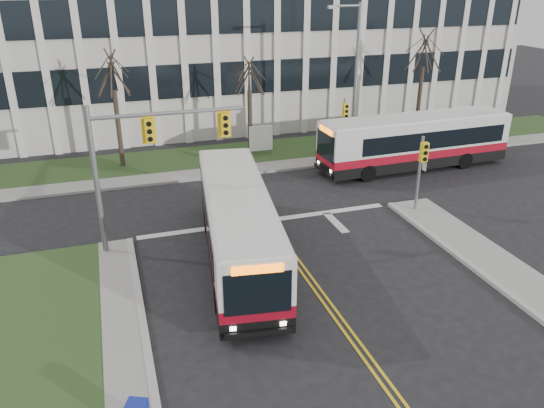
{
  "coord_description": "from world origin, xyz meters",
  "views": [
    {
      "loc": [
        -6.65,
        -13.37,
        10.65
      ],
      "look_at": [
        -0.57,
        5.61,
        2.0
      ],
      "focal_mm": 35.0,
      "sensor_mm": 36.0,
      "label": 1
    }
  ],
  "objects": [
    {
      "name": "bus_cross",
      "position": [
        10.49,
        12.68,
        1.53
      ],
      "size": [
        11.58,
        2.86,
        3.07
      ],
      "primitive_type": null,
      "rotation": [
        0.0,
        0.0,
        -1.54
      ],
      "color": "silver",
      "rests_on": "ground"
    },
    {
      "name": "directory_sign",
      "position": [
        2.5,
        17.5,
        1.17
      ],
      "size": [
        1.5,
        0.12,
        2.0
      ],
      "color": "slate",
      "rests_on": "ground"
    },
    {
      "name": "sidewalk_cross",
      "position": [
        5.0,
        15.2,
        0.07
      ],
      "size": [
        44.0,
        1.6,
        0.14
      ],
      "primitive_type": "cube",
      "color": "#9E9B93",
      "rests_on": "ground"
    },
    {
      "name": "building_lawn",
      "position": [
        5.0,
        18.0,
        0.06
      ],
      "size": [
        44.0,
        5.0,
        0.12
      ],
      "primitive_type": "cube",
      "color": "#314E21",
      "rests_on": "ground"
    },
    {
      "name": "signal_pole_far",
      "position": [
        7.2,
        15.4,
        2.5
      ],
      "size": [
        0.34,
        0.39,
        3.8
      ],
      "color": "slate",
      "rests_on": "ground"
    },
    {
      "name": "streetlight",
      "position": [
        8.03,
        16.2,
        5.19
      ],
      "size": [
        2.15,
        0.25,
        9.2
      ],
      "color": "slate",
      "rests_on": "ground"
    },
    {
      "name": "tree_left",
      "position": [
        -6.0,
        18.0,
        5.51
      ],
      "size": [
        1.8,
        1.8,
        7.7
      ],
      "color": "#42352B",
      "rests_on": "ground"
    },
    {
      "name": "tree_mid",
      "position": [
        2.0,
        18.2,
        4.88
      ],
      "size": [
        1.8,
        1.8,
        6.82
      ],
      "color": "#42352B",
      "rests_on": "ground"
    },
    {
      "name": "bus_main",
      "position": [
        -2.18,
        5.05,
        1.47
      ],
      "size": [
        3.9,
        11.25,
        2.94
      ],
      "primitive_type": null,
      "rotation": [
        0.0,
        0.0,
        -0.14
      ],
      "color": "silver",
      "rests_on": "ground"
    },
    {
      "name": "office_building",
      "position": [
        5.0,
        30.0,
        6.0
      ],
      "size": [
        40.0,
        16.0,
        12.0
      ],
      "primitive_type": "cube",
      "color": "#BCB6AE",
      "rests_on": "ground"
    },
    {
      "name": "tree_right",
      "position": [
        14.0,
        18.0,
        5.91
      ],
      "size": [
        1.8,
        1.8,
        8.25
      ],
      "color": "#42352B",
      "rests_on": "ground"
    },
    {
      "name": "mast_arm_signal",
      "position": [
        -5.62,
        7.16,
        4.26
      ],
      "size": [
        6.11,
        0.38,
        6.2
      ],
      "color": "slate",
      "rests_on": "ground"
    },
    {
      "name": "signal_pole_near",
      "position": [
        7.2,
        6.9,
        2.5
      ],
      "size": [
        0.34,
        0.39,
        3.8
      ],
      "color": "slate",
      "rests_on": "ground"
    },
    {
      "name": "ground",
      "position": [
        0.0,
        0.0,
        0.0
      ],
      "size": [
        120.0,
        120.0,
        0.0
      ],
      "primitive_type": "plane",
      "color": "black",
      "rests_on": "ground"
    }
  ]
}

